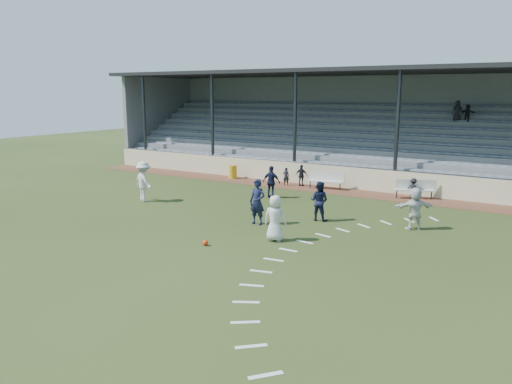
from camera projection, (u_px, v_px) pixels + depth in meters
ground at (221, 238)px, 18.53m from camera, size 90.00×90.00×0.00m
cinder_track at (333, 191)px, 27.27m from camera, size 34.00×2.00×0.02m
retaining_wall at (341, 177)px, 28.03m from camera, size 34.00×0.18×1.20m
bench_left at (326, 179)px, 27.63m from camera, size 2.04×0.76×0.95m
bench_right at (415, 187)px, 25.16m from camera, size 1.99×1.25×0.95m
trash_bin at (233, 172)px, 30.96m from camera, size 0.51×0.51×0.82m
football at (205, 243)px, 17.55m from camera, size 0.20×0.20×0.20m
player_white_lead at (275, 218)px, 17.98m from camera, size 0.93×0.72×1.69m
player_navy_lead at (257, 202)px, 20.22m from camera, size 0.69×0.46×1.86m
player_navy_mid at (319, 201)px, 20.85m from camera, size 0.83×0.66×1.67m
player_white_wing at (144, 182)px, 24.44m from camera, size 1.44×1.08×1.98m
player_navy_wing at (271, 182)px, 25.29m from camera, size 0.98×0.45×1.64m
player_white_back at (415, 208)px, 19.49m from camera, size 1.55×1.33×1.68m
sub_left_near at (286, 176)px, 28.66m from camera, size 0.43×0.34×1.03m
sub_left_far at (302, 175)px, 28.38m from camera, size 0.74×0.35×1.23m
sub_right at (413, 189)px, 25.02m from camera, size 0.75×0.52×1.05m
grandstand at (370, 142)px, 31.63m from camera, size 34.60×9.00×6.61m
penalty_arc at (322, 256)px, 16.40m from camera, size 3.89×14.63×0.01m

